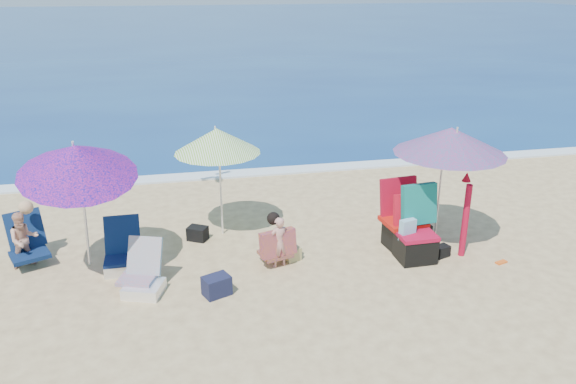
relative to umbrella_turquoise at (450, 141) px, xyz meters
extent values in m
plane|color=#D8BC84|center=(-2.29, -0.95, -1.78)|extent=(120.00, 120.00, 0.00)
cube|color=navy|center=(-2.29, 44.05, -1.83)|extent=(120.00, 80.00, 0.12)
cube|color=white|center=(-2.29, 4.15, -1.76)|extent=(120.00, 0.50, 0.04)
cylinder|color=silver|center=(-0.05, 0.10, -0.85)|extent=(0.04, 0.04, 1.85)
cone|color=#CF1B68|center=(0.00, 0.00, 0.00)|extent=(2.22, 2.22, 0.42)
cylinder|color=silver|center=(0.04, -0.11, 0.19)|extent=(0.04, 0.04, 0.11)
cylinder|color=white|center=(-3.52, 1.12, -0.91)|extent=(0.04, 0.04, 1.74)
cone|color=#5BAF1A|center=(-3.54, 1.15, -0.11)|extent=(1.54, 1.54, 0.41)
cylinder|color=white|center=(-3.56, 1.18, 0.07)|extent=(0.03, 0.03, 0.11)
cylinder|color=white|center=(-5.58, 0.16, -0.84)|extent=(0.18, 0.48, 1.83)
cone|color=#C31B7C|center=(-5.56, -0.01, 0.05)|extent=(2.05, 2.09, 0.85)
cylinder|color=white|center=(-5.58, 0.01, 0.25)|extent=(0.05, 0.07, 0.13)
cylinder|color=#A90C27|center=(0.14, -0.48, -1.18)|extent=(0.13, 0.13, 1.20)
cone|color=maroon|center=(0.20, -0.26, -0.52)|extent=(0.19, 0.19, 0.15)
cube|color=#0B1943|center=(-5.12, 0.11, -1.59)|extent=(0.53, 0.47, 0.06)
cube|color=#0D2249|center=(-5.12, 0.39, -1.30)|extent=(0.53, 0.31, 0.56)
cube|color=silver|center=(-5.11, 0.12, -1.69)|extent=(0.55, 0.49, 0.17)
cube|color=#E45150|center=(-4.88, -0.50, -1.60)|extent=(0.61, 0.57, 0.06)
cube|color=#DE684E|center=(-4.77, -0.34, -1.34)|extent=(0.56, 0.43, 0.52)
cube|color=white|center=(-4.80, -0.64, -1.70)|extent=(0.63, 0.59, 0.16)
cube|color=#AA0C2D|center=(-0.66, -0.46, -1.35)|extent=(0.59, 0.52, 0.06)
cube|color=red|center=(-0.66, -0.22, -1.06)|extent=(0.58, 0.17, 0.58)
cube|color=black|center=(-0.65, -0.46, -1.57)|extent=(0.56, 0.50, 0.41)
cube|color=red|center=(-0.71, -0.06, -1.30)|extent=(0.70, 0.64, 0.07)
cube|color=#A20B24|center=(-0.70, 0.23, -0.98)|extent=(0.66, 0.25, 0.64)
cube|color=black|center=(-0.63, -0.03, -1.55)|extent=(0.67, 0.61, 0.46)
cube|color=#0A816B|center=(-0.57, -0.27, -0.92)|extent=(0.59, 0.26, 0.65)
cube|color=#83B7D2|center=(-0.80, -0.44, -1.26)|extent=(0.27, 0.18, 0.34)
imported|color=tan|center=(-2.79, -0.24, -1.37)|extent=(0.34, 0.27, 0.82)
cube|color=#3C0D5F|center=(-2.82, -0.13, -1.61)|extent=(0.55, 0.51, 0.05)
cube|color=#4B0F6B|center=(-2.80, -0.21, -1.40)|extent=(0.60, 0.35, 0.42)
sphere|color=black|center=(-2.84, -0.05, -1.05)|extent=(0.20, 0.20, 0.20)
imported|color=tan|center=(-6.58, 0.57, -1.34)|extent=(0.53, 0.48, 0.88)
cube|color=#0B1E42|center=(-6.53, 0.55, -1.59)|extent=(0.68, 0.65, 0.06)
cube|color=#0D224A|center=(-6.62, 0.87, -1.30)|extent=(0.62, 0.50, 0.57)
sphere|color=tan|center=(-6.53, 0.79, -0.90)|extent=(0.21, 0.21, 0.21)
cube|color=#171A34|center=(-3.80, -0.87, -1.64)|extent=(0.44, 0.38, 0.28)
cube|color=black|center=(-3.96, 0.96, -1.66)|extent=(0.39, 0.36, 0.23)
cube|color=tan|center=(-2.54, -0.09, -1.67)|extent=(0.29, 0.26, 0.21)
cube|color=black|center=(-0.19, -0.45, -1.69)|extent=(0.28, 0.24, 0.19)
cube|color=orange|center=(0.63, -0.85, -1.77)|extent=(0.21, 0.14, 0.03)
camera|label=1|loc=(-4.22, -7.77, 2.40)|focal=34.99mm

